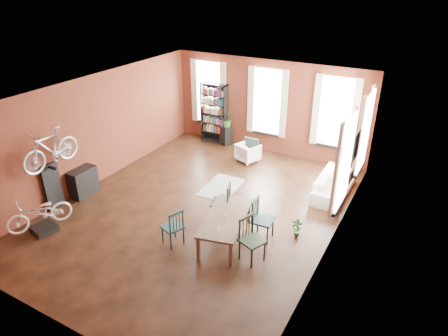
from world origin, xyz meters
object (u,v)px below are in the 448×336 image
Objects in this scene: cream_sofa at (335,181)px; bicycle_floor at (36,200)px; dining_chair_a at (172,226)px; plant_stand at (226,135)px; dining_chair_c at (252,241)px; bike_trainer at (44,229)px; dining_chair_d at (263,220)px; bookshelf at (214,114)px; console_table at (83,182)px; white_armchair at (248,151)px; dining_table at (226,228)px; dining_chair_b at (221,202)px.

bicycle_floor is at bearing 132.97° from cream_sofa.
dining_chair_a reaches higher than plant_stand.
dining_chair_c reaches higher than bike_trainer.
dining_chair_d is 0.47× the size of bookshelf.
bookshelf is 5.40m from console_table.
white_armchair is at bearing -33.45° from plant_stand.
white_armchair is at bearing -153.96° from dining_chair_a.
dining_chair_a is (-1.01, -0.72, 0.14)m from dining_table.
console_table is (-5.31, -0.55, -0.12)m from dining_chair_d.
plant_stand is at bearing 69.36° from cream_sofa.
white_armchair is 0.45× the size of bicycle_floor.
bike_trainer is at bearing 132.75° from cream_sofa.
dining_chair_b is (-0.52, 0.70, 0.18)m from dining_table.
bicycle_floor reaches higher than dining_table.
bicycle_floor is at bearing -96.30° from bookshelf.
dining_chair_b is 0.49× the size of cream_sofa.
dining_chair_d reaches higher than cream_sofa.
dining_chair_b is at bearing 35.96° from bike_trainer.
dining_table is 2.05× the size of dining_chair_a.
plant_stand is at bearing -171.01° from dining_chair_b.
dining_chair_b is 4.13m from console_table.
dining_chair_a is 1.78× the size of bike_trainer.
white_armchair is at bearing 96.04° from dining_table.
dining_chair_a is 1.18× the size of console_table.
console_table is (-4.57, -0.08, 0.07)m from dining_table.
dining_table is at bearing 118.98° from dining_chair_d.
dining_chair_b is 0.99× the size of dining_chair_c.
dining_chair_c is at bearing 34.04° from dining_chair_b.
dining_chair_d reaches higher than dining_chair_b.
plant_stand is (-1.80, 5.83, -0.13)m from dining_chair_a.
cream_sofa reaches higher than plant_stand.
dining_chair_b is 1.94× the size of bike_trainer.
dining_chair_b reaches higher than white_armchair.
dining_table is 2.85× the size of white_armchair.
bicycle_floor is (-5.73, -5.33, 0.51)m from cream_sofa.
dining_chair_b is 0.46× the size of bookshelf.
dining_chair_a is at bearing -68.66° from bookshelf.
cream_sofa is at bearing -18.95° from bookshelf.
dining_chair_c is 0.68× the size of bicycle_floor.
bike_trainer is (-4.81, -2.35, -0.44)m from dining_chair_d.
bike_trainer is (-3.06, -1.16, -0.39)m from dining_chair_a.
console_table is (-6.23, -3.50, -0.01)m from cream_sofa.
bookshelf is 0.90m from plant_stand.
cream_sofa is (0.79, 3.78, -0.11)m from dining_chair_c.
dining_chair_b reaches higher than bike_trainer.
bicycle_floor is (-1.26, -7.02, 0.57)m from plant_stand.
dining_chair_c is 5.44m from console_table.
dining_chair_d is 3.09m from cream_sofa.
dining_table is 0.93× the size of cream_sofa.
dining_chair_d is at bearing -49.05° from bookshelf.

